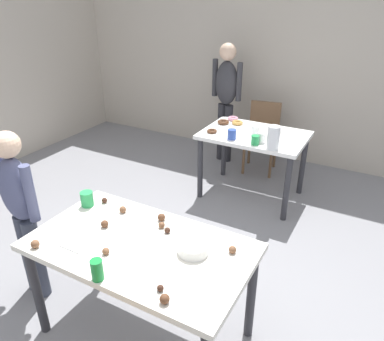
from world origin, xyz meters
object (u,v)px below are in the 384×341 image
object	(u,v)px
person_girl_near	(21,205)
soda_can	(97,270)
dining_table_near	(141,256)
chair_far_table	(263,132)
person_adult_far	(226,93)
pitcher_far	(273,138)
mixing_bowl	(193,248)
dining_table_far	(254,143)

from	to	relation	value
person_girl_near	soda_can	bearing A→B (deg)	-16.04
dining_table_near	chair_far_table	bearing A→B (deg)	94.06
person_adult_far	pitcher_far	bearing A→B (deg)	-47.52
chair_far_table	person_adult_far	xyz separation A→B (m)	(-0.53, 0.01, 0.44)
person_adult_far	soda_can	world-z (taller)	person_adult_far
mixing_bowl	pitcher_far	xyz separation A→B (m)	(-0.08, 1.75, 0.08)
soda_can	pitcher_far	distance (m)	2.21
chair_far_table	person_girl_near	distance (m)	3.08
chair_far_table	pitcher_far	world-z (taller)	pitcher_far
person_girl_near	mixing_bowl	xyz separation A→B (m)	(1.29, 0.17, -0.00)
person_adult_far	mixing_bowl	bearing A→B (deg)	-69.37
dining_table_near	person_adult_far	distance (m)	3.01
chair_far_table	mixing_bowl	distance (m)	2.86
pitcher_far	person_adult_far	bearing A→B (deg)	132.48
mixing_bowl	soda_can	size ratio (longest dim) A/B	1.52
dining_table_far	pitcher_far	bearing A→B (deg)	-46.51
person_girl_near	person_adult_far	distance (m)	2.99
dining_table_far	chair_far_table	distance (m)	0.76
person_girl_near	mixing_bowl	world-z (taller)	person_girl_near
dining_table_near	soda_can	xyz separation A→B (m)	(-0.02, -0.35, 0.15)
person_girl_near	dining_table_near	bearing A→B (deg)	4.65
dining_table_near	chair_far_table	world-z (taller)	chair_far_table
mixing_bowl	pitcher_far	bearing A→B (deg)	92.77
person_adult_far	mixing_bowl	xyz separation A→B (m)	(1.06, -2.81, -0.15)
dining_table_near	mixing_bowl	xyz separation A→B (m)	(0.32, 0.09, 0.12)
dining_table_near	person_girl_near	bearing A→B (deg)	-175.35
dining_table_far	person_girl_near	world-z (taller)	person_girl_near
chair_far_table	person_girl_near	world-z (taller)	person_girl_near
dining_table_far	person_adult_far	distance (m)	1.05
chair_far_table	dining_table_near	bearing A→B (deg)	-85.94
chair_far_table	person_adult_far	size ratio (longest dim) A/B	0.56
chair_far_table	person_adult_far	world-z (taller)	person_adult_far
person_adult_far	pitcher_far	xyz separation A→B (m)	(0.97, -1.06, -0.07)
person_adult_far	pitcher_far	size ratio (longest dim) A/B	6.77
chair_far_table	mixing_bowl	xyz separation A→B (m)	(0.53, -2.80, 0.28)
soda_can	mixing_bowl	bearing A→B (deg)	52.61
person_girl_near	pitcher_far	distance (m)	2.27
person_adult_far	pitcher_far	distance (m)	1.44
dining_table_far	person_adult_far	bearing A→B (deg)	132.05
person_girl_near	soda_can	size ratio (longest dim) A/B	10.92
chair_far_table	pitcher_far	distance (m)	1.20
chair_far_table	soda_can	distance (m)	3.26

